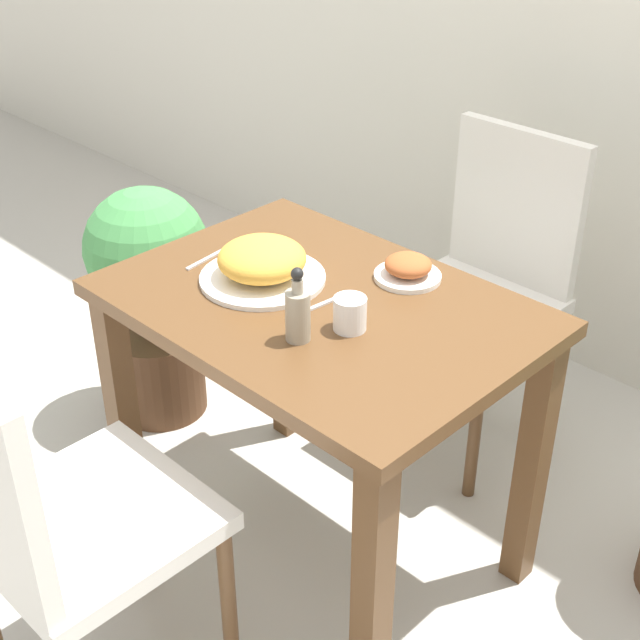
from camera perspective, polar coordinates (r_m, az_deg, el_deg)
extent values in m
plane|color=#B7B2A8|center=(2.37, 0.00, -14.20)|extent=(16.00, 16.00, 0.00)
cube|color=brown|center=(1.94, 0.00, 0.81)|extent=(0.92, 0.65, 0.04)
cube|color=brown|center=(2.27, -12.50, -6.03)|extent=(0.06, 0.06, 0.69)
cube|color=brown|center=(1.79, 3.35, -17.40)|extent=(0.06, 0.06, 0.69)
cube|color=brown|center=(2.54, -2.25, -0.78)|extent=(0.06, 0.06, 0.69)
cube|color=brown|center=(2.13, 13.42, -8.98)|extent=(0.06, 0.06, 0.69)
cube|color=silver|center=(1.84, -14.38, -12.37)|extent=(0.42, 0.42, 0.04)
cylinder|color=brown|center=(1.97, -5.87, -17.61)|extent=(0.03, 0.03, 0.43)
cylinder|color=brown|center=(2.18, -12.17, -12.32)|extent=(0.03, 0.03, 0.43)
cube|color=silver|center=(2.49, 9.45, 0.85)|extent=(0.42, 0.42, 0.04)
cube|color=silver|center=(2.53, 12.50, 7.11)|extent=(0.40, 0.04, 0.44)
cylinder|color=brown|center=(2.59, 3.43, -3.68)|extent=(0.03, 0.03, 0.43)
cylinder|color=brown|center=(2.41, 9.88, -7.04)|extent=(0.03, 0.03, 0.43)
cylinder|color=brown|center=(2.83, 8.27, -0.68)|extent=(0.03, 0.03, 0.43)
cylinder|color=brown|center=(2.67, 14.42, -3.51)|extent=(0.03, 0.03, 0.43)
cylinder|color=white|center=(2.01, -3.69, 2.70)|extent=(0.28, 0.28, 0.01)
ellipsoid|color=gold|center=(1.98, -3.74, 3.94)|extent=(0.20, 0.20, 0.09)
cylinder|color=white|center=(2.02, 5.62, 2.80)|extent=(0.15, 0.15, 0.01)
ellipsoid|color=#A35128|center=(2.01, 5.66, 3.53)|extent=(0.11, 0.11, 0.05)
cylinder|color=white|center=(1.81, 1.93, 0.41)|extent=(0.07, 0.07, 0.07)
cylinder|color=gray|center=(1.76, -1.43, 0.24)|extent=(0.05, 0.05, 0.11)
cylinder|color=gray|center=(1.73, -1.46, 2.17)|extent=(0.02, 0.02, 0.03)
sphere|color=black|center=(1.72, -1.47, 2.98)|extent=(0.03, 0.03, 0.03)
cube|color=silver|center=(2.13, -6.82, 4.14)|extent=(0.03, 0.18, 0.00)
cube|color=silver|center=(1.90, -0.19, 0.89)|extent=(0.03, 0.17, 0.00)
cylinder|color=#51331E|center=(2.80, -10.22, -3.20)|extent=(0.28, 0.28, 0.27)
cylinder|color=brown|center=(2.70, -10.58, 0.12)|extent=(0.05, 0.05, 0.11)
sphere|color=#428947|center=(2.59, -11.07, 4.52)|extent=(0.36, 0.36, 0.36)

